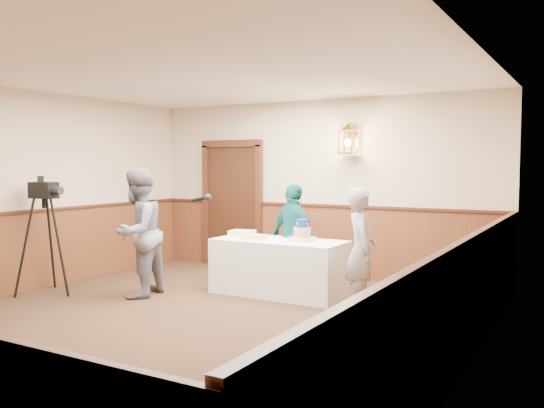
{
  "coord_description": "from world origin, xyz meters",
  "views": [
    {
      "loc": [
        3.96,
        -4.87,
        1.78
      ],
      "look_at": [
        0.19,
        1.7,
        1.25
      ],
      "focal_mm": 38.0,
      "sensor_mm": 36.0,
      "label": 1
    }
  ],
  "objects_px": {
    "tiered_cake": "(302,233)",
    "tv_camera_rig": "(45,244)",
    "baker": "(361,250)",
    "sheet_cake_green": "(242,233)",
    "interviewer": "(138,233)",
    "assistant_p": "(294,237)",
    "display_table": "(279,267)",
    "sheet_cake_yellow": "(255,237)"
  },
  "relations": [
    {
      "from": "tiered_cake",
      "to": "tv_camera_rig",
      "type": "xyz_separation_m",
      "value": [
        -3.12,
        -1.58,
        -0.18
      ]
    },
    {
      "from": "baker",
      "to": "tv_camera_rig",
      "type": "height_order",
      "value": "tv_camera_rig"
    },
    {
      "from": "sheet_cake_green",
      "to": "interviewer",
      "type": "relative_size",
      "value": 0.2
    },
    {
      "from": "baker",
      "to": "assistant_p",
      "type": "bearing_deg",
      "value": 30.66
    },
    {
      "from": "tiered_cake",
      "to": "tv_camera_rig",
      "type": "bearing_deg",
      "value": -153.15
    },
    {
      "from": "baker",
      "to": "assistant_p",
      "type": "xyz_separation_m",
      "value": [
        -1.28,
        0.71,
        0.0
      ]
    },
    {
      "from": "interviewer",
      "to": "assistant_p",
      "type": "xyz_separation_m",
      "value": [
        1.6,
        1.43,
        -0.11
      ]
    },
    {
      "from": "interviewer",
      "to": "baker",
      "type": "relative_size",
      "value": 1.15
    },
    {
      "from": "tiered_cake",
      "to": "display_table",
      "type": "bearing_deg",
      "value": -175.8
    },
    {
      "from": "tiered_cake",
      "to": "baker",
      "type": "height_order",
      "value": "baker"
    },
    {
      "from": "display_table",
      "to": "interviewer",
      "type": "height_order",
      "value": "interviewer"
    },
    {
      "from": "sheet_cake_green",
      "to": "baker",
      "type": "distance_m",
      "value": 2.03
    },
    {
      "from": "sheet_cake_green",
      "to": "assistant_p",
      "type": "distance_m",
      "value": 0.75
    },
    {
      "from": "sheet_cake_yellow",
      "to": "tv_camera_rig",
      "type": "distance_m",
      "value": 2.86
    },
    {
      "from": "interviewer",
      "to": "tv_camera_rig",
      "type": "relative_size",
      "value": 1.12
    },
    {
      "from": "interviewer",
      "to": "baker",
      "type": "bearing_deg",
      "value": 94.35
    },
    {
      "from": "sheet_cake_yellow",
      "to": "assistant_p",
      "type": "distance_m",
      "value": 0.59
    },
    {
      "from": "sheet_cake_green",
      "to": "tv_camera_rig",
      "type": "xyz_separation_m",
      "value": [
        -2.12,
        -1.68,
        -0.1
      ]
    },
    {
      "from": "sheet_cake_yellow",
      "to": "tiered_cake",
      "type": "bearing_deg",
      "value": 9.34
    },
    {
      "from": "baker",
      "to": "tv_camera_rig",
      "type": "relative_size",
      "value": 0.98
    },
    {
      "from": "sheet_cake_green",
      "to": "baker",
      "type": "xyz_separation_m",
      "value": [
        1.98,
        -0.45,
        -0.04
      ]
    },
    {
      "from": "display_table",
      "to": "tv_camera_rig",
      "type": "relative_size",
      "value": 1.17
    },
    {
      "from": "interviewer",
      "to": "baker",
      "type": "distance_m",
      "value": 2.97
    },
    {
      "from": "display_table",
      "to": "sheet_cake_yellow",
      "type": "relative_size",
      "value": 6.14
    },
    {
      "from": "sheet_cake_green",
      "to": "assistant_p",
      "type": "relative_size",
      "value": 0.22
    },
    {
      "from": "display_table",
      "to": "tiered_cake",
      "type": "xyz_separation_m",
      "value": [
        0.33,
        0.02,
        0.49
      ]
    },
    {
      "from": "display_table",
      "to": "tv_camera_rig",
      "type": "bearing_deg",
      "value": -150.85
    },
    {
      "from": "tiered_cake",
      "to": "assistant_p",
      "type": "height_order",
      "value": "assistant_p"
    },
    {
      "from": "display_table",
      "to": "tv_camera_rig",
      "type": "distance_m",
      "value": 3.21
    },
    {
      "from": "sheet_cake_yellow",
      "to": "tv_camera_rig",
      "type": "xyz_separation_m",
      "value": [
        -2.45,
        -1.47,
        -0.09
      ]
    },
    {
      "from": "sheet_cake_green",
      "to": "interviewer",
      "type": "height_order",
      "value": "interviewer"
    },
    {
      "from": "tiered_cake",
      "to": "sheet_cake_green",
      "type": "relative_size",
      "value": 0.92
    },
    {
      "from": "display_table",
      "to": "sheet_cake_yellow",
      "type": "xyz_separation_m",
      "value": [
        -0.34,
        -0.09,
        0.41
      ]
    },
    {
      "from": "assistant_p",
      "to": "baker",
      "type": "bearing_deg",
      "value": 175.21
    },
    {
      "from": "sheet_cake_green",
      "to": "assistant_p",
      "type": "xyz_separation_m",
      "value": [
        0.7,
        0.26,
        -0.04
      ]
    },
    {
      "from": "tiered_cake",
      "to": "interviewer",
      "type": "xyz_separation_m",
      "value": [
        -1.91,
        -1.07,
        -0.0
      ]
    },
    {
      "from": "tv_camera_rig",
      "to": "sheet_cake_green",
      "type": "bearing_deg",
      "value": 34.04
    },
    {
      "from": "display_table",
      "to": "sheet_cake_yellow",
      "type": "height_order",
      "value": "sheet_cake_yellow"
    },
    {
      "from": "baker",
      "to": "display_table",
      "type": "bearing_deg",
      "value": 45.55
    },
    {
      "from": "interviewer",
      "to": "sheet_cake_yellow",
      "type": "bearing_deg",
      "value": 118.11
    },
    {
      "from": "tiered_cake",
      "to": "sheet_cake_green",
      "type": "distance_m",
      "value": 1.02
    },
    {
      "from": "sheet_cake_yellow",
      "to": "interviewer",
      "type": "relative_size",
      "value": 0.17
    }
  ]
}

